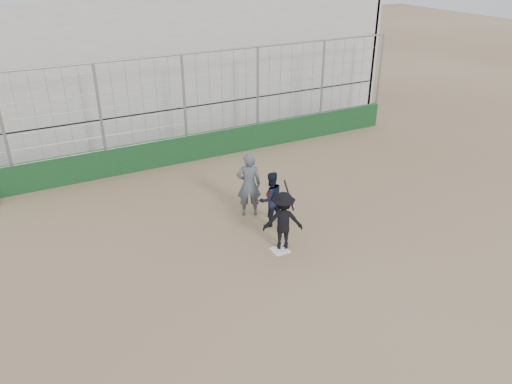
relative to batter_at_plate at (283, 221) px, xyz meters
name	(u,v)px	position (x,y,z in m)	size (l,w,h in m)	color
ground	(280,250)	(-0.14, -0.11, -0.83)	(90.00, 90.00, 0.00)	brown
home_plate	(280,250)	(-0.14, -0.11, -0.82)	(0.44, 0.44, 0.02)	white
backstop	(187,137)	(-0.14, 6.89, 0.12)	(18.10, 0.25, 4.04)	#113718
bleachers	(144,59)	(-0.14, 11.84, 2.09)	(20.25, 6.70, 6.98)	#A1A1A1
batter_at_plate	(283,221)	(0.00, 0.00, 0.00)	(1.23, 1.01, 1.83)	black
catcher_crouched	(271,208)	(0.30, 1.22, -0.26)	(0.91, 0.76, 1.15)	black
umpire	(249,188)	(0.03, 2.07, 0.07)	(0.73, 0.48, 1.81)	#464E59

